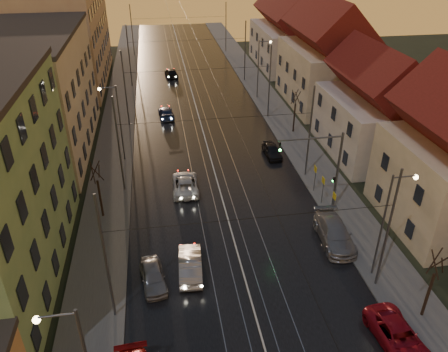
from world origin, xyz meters
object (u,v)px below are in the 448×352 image
parked_right_0 (398,337)px  street_lamp_1 (389,217)px  driving_car_3 (166,113)px  parked_right_1 (334,233)px  driving_car_4 (171,73)px  driving_car_1 (190,264)px  driving_car_2 (185,184)px  parked_left_3 (153,276)px  street_lamp_3 (261,63)px  street_lamp_2 (116,116)px  traffic_light_mast (327,163)px  parked_right_2 (272,151)px

parked_right_0 → street_lamp_1: bearing=71.1°
driving_car_3 → parked_right_0: parked_right_0 is taller
driving_car_3 → parked_right_1: parked_right_1 is taller
street_lamp_1 → driving_car_4: (-11.63, 47.59, -4.18)m
street_lamp_1 → parked_right_1: street_lamp_1 is taller
driving_car_1 → parked_right_0: size_ratio=0.93×
street_lamp_1 → driving_car_2: street_lamp_1 is taller
driving_car_2 → parked_left_3: (-3.11, -11.70, -0.02)m
parked_right_0 → driving_car_4: bearing=96.5°
street_lamp_3 → driving_car_1: bearing=-110.6°
street_lamp_2 → traffic_light_mast: bearing=-35.1°
street_lamp_3 → parked_right_2: size_ratio=2.12×
driving_car_2 → street_lamp_3: bearing=-116.7°
traffic_light_mast → parked_right_0: bearing=-91.6°
driving_car_1 → driving_car_3: bearing=-85.4°
driving_car_4 → parked_right_0: bearing=92.8°
parked_right_1 → traffic_light_mast: bearing=87.1°
driving_car_2 → driving_car_3: driving_car_2 is taller
driving_car_1 → driving_car_4: bearing=-87.7°
parked_right_0 → parked_right_2: (-1.18, 24.27, -0.02)m
driving_car_2 → driving_car_3: bearing=-85.4°
driving_car_2 → parked_right_0: (10.69, -18.91, -0.02)m
street_lamp_2 → parked_right_0: bearing=-57.0°
driving_car_2 → parked_right_0: driving_car_2 is taller
street_lamp_1 → traffic_light_mast: 8.08m
street_lamp_3 → parked_right_0: street_lamp_3 is taller
parked_right_1 → driving_car_3: bearing=116.8°
driving_car_3 → street_lamp_2: bearing=61.1°
street_lamp_1 → parked_left_3: 15.95m
traffic_light_mast → street_lamp_2: bearing=144.9°
driving_car_2 → driving_car_4: size_ratio=1.19×
parked_left_3 → street_lamp_2: bearing=91.2°
driving_car_3 → parked_right_1: 29.39m
driving_car_4 → parked_right_2: bearing=99.1°
street_lamp_2 → parked_right_1: size_ratio=1.47×
street_lamp_3 → parked_right_1: 32.41m
driving_car_1 → driving_car_3: driving_car_1 is taller
driving_car_1 → parked_right_2: (10.04, 16.34, -0.09)m
driving_car_1 → driving_car_2: 11.00m
street_lamp_1 → driving_car_1: (-12.72, 2.19, -4.15)m
parked_right_1 → street_lamp_2: bearing=139.5°
parked_left_3 → street_lamp_3: bearing=58.4°
street_lamp_3 → traffic_light_mast: street_lamp_3 is taller
driving_car_2 → parked_right_1: bearing=140.3°
driving_car_4 → parked_right_0: 54.28m
driving_car_2 → driving_car_3: size_ratio=1.13×
driving_car_1 → street_lamp_2: bearing=-69.2°
traffic_light_mast → driving_car_4: traffic_light_mast is taller
parked_left_3 → traffic_light_mast: bearing=17.0°
street_lamp_1 → parked_left_3: size_ratio=2.07×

